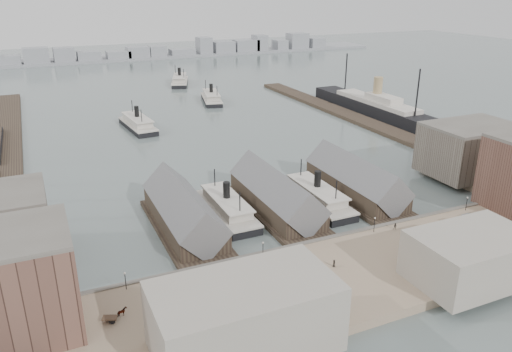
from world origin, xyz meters
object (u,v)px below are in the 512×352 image
ferry_docked_west (227,207)px  horse_cart_right (443,256)px  horse_cart_left (119,313)px  tram (481,228)px  horse_cart_center (278,276)px  ocean_steamer (376,107)px

ferry_docked_west → horse_cart_right: size_ratio=6.04×
ferry_docked_west → horse_cart_left: ferry_docked_west is taller
tram → horse_cart_center: 53.36m
horse_cart_center → ferry_docked_west: bearing=15.4°
tram → horse_cart_center: bearing=172.7°
horse_cart_center → ocean_steamer: bearing=-24.4°
ferry_docked_west → ocean_steamer: (105.00, 74.17, 1.50)m
ocean_steamer → horse_cart_center: bearing=-134.3°
ferry_docked_west → horse_cart_center: (-2.86, -36.51, 0.39)m
ferry_docked_west → horse_cart_center: size_ratio=5.84×
tram → horse_cart_right: 17.46m
horse_cart_left → horse_cart_right: horse_cart_left is taller
ferry_docked_west → ocean_steamer: bearing=35.2°
horse_cart_right → tram: bearing=-53.9°
ocean_steamer → horse_cart_left: ocean_steamer is taller
ocean_steamer → horse_cart_right: bearing=-121.0°
tram → horse_cart_left: tram is taller
ocean_steamer → horse_cart_left: 177.90m
horse_cart_right → horse_cart_center: bearing=96.7°
tram → horse_cart_left: size_ratio=2.09×
ferry_docked_west → ocean_steamer: ocean_steamer is taller
tram → horse_cart_center: tram is taller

